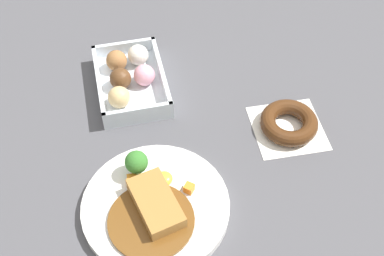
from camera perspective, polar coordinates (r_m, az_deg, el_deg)
name	(u,v)px	position (r m, az deg, el deg)	size (l,w,h in m)	color
ground_plane	(180,148)	(0.92, -1.42, -2.33)	(1.60, 1.60, 0.00)	#4C4C51
curry_plate	(155,204)	(0.83, -4.34, -8.82)	(0.25, 0.25, 0.07)	white
donut_box	(130,79)	(1.02, -7.21, 5.68)	(0.20, 0.14, 0.06)	silver
chocolate_ring_donut	(289,124)	(0.95, 11.20, 0.46)	(0.14, 0.14, 0.03)	white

